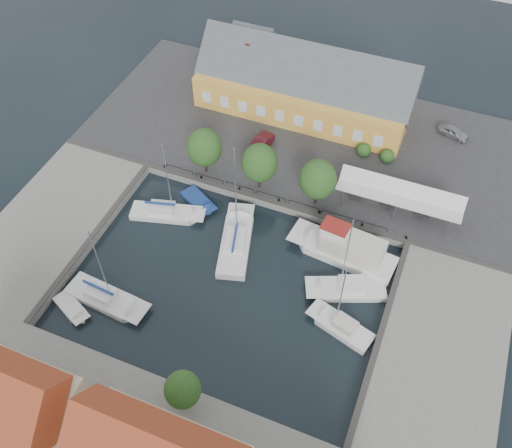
{
  "coord_description": "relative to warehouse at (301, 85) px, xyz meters",
  "views": [
    {
      "loc": [
        15.52,
        -32.28,
        49.88
      ],
      "look_at": [
        0.0,
        6.0,
        1.5
      ],
      "focal_mm": 40.0,
      "sensor_mm": 36.0,
      "label": 1
    }
  ],
  "objects": [
    {
      "name": "west_quay",
      "position": [
        -19.4,
        -30.36,
        -3.93
      ],
      "size": [
        12.0,
        24.0,
        1.0
      ],
      "primitive_type": "cube",
      "color": "slate",
      "rests_on": "ground"
    },
    {
      "name": "west_boat_a",
      "position": [
        -8.1,
        -23.85,
        -4.16
      ],
      "size": [
        9.03,
        4.7,
        11.61
      ],
      "color": "white",
      "rests_on": "ground"
    },
    {
      "name": "tent_canopy",
      "position": [
        16.6,
        -13.86,
        -0.74
      ],
      "size": [
        14.0,
        4.0,
        2.83
      ],
      "color": "silver",
      "rests_on": "north_quay"
    },
    {
      "name": "launch_sw",
      "position": [
        -11.05,
        -38.83,
        -4.34
      ],
      "size": [
        4.91,
        3.51,
        0.98
      ],
      "color": "white",
      "rests_on": "ground"
    },
    {
      "name": "quay_edge_fittings",
      "position": [
        2.62,
        -23.61,
        -3.37
      ],
      "size": [
        56.0,
        24.72,
        0.4
      ],
      "color": "#383533",
      "rests_on": "north_quay"
    },
    {
      "name": "launch_nw",
      "position": [
        -5.53,
        -20.57,
        -4.34
      ],
      "size": [
        5.41,
        4.27,
        0.88
      ],
      "color": "navy",
      "rests_on": "ground"
    },
    {
      "name": "car_silver",
      "position": [
        20.48,
        1.6,
        -2.74
      ],
      "size": [
        4.32,
        2.72,
        1.37
      ],
      "primitive_type": "imported",
      "rotation": [
        0.0,
        0.0,
        1.28
      ],
      "color": "#999DA0",
      "rests_on": "north_quay"
    },
    {
      "name": "west_boat_d",
      "position": [
        -8.35,
        -36.61,
        -4.16
      ],
      "size": [
        9.51,
        3.56,
        12.32
      ],
      "color": "white",
      "rests_on": "ground"
    },
    {
      "name": "east_quay",
      "position": [
        24.6,
        -30.36,
        -3.93
      ],
      "size": [
        12.0,
        24.0,
        1.0
      ],
      "primitive_type": "cube",
      "color": "slate",
      "rests_on": "ground"
    },
    {
      "name": "east_boat_b",
      "position": [
        15.14,
        -30.72,
        -4.17
      ],
      "size": [
        7.31,
        4.21,
        9.8
      ],
      "color": "white",
      "rests_on": "ground"
    },
    {
      "name": "warehouse",
      "position": [
        0.0,
        0.0,
        0.0
      ],
      "size": [
        28.56,
        14.0,
        9.55
      ],
      "color": "gold",
      "rests_on": "north_quay"
    },
    {
      "name": "trawler",
      "position": [
        12.96,
        -21.78,
        -3.41
      ],
      "size": [
        12.45,
        4.91,
        5.0
      ],
      "color": "white",
      "rests_on": "ground"
    },
    {
      "name": "east_boat_a",
      "position": [
        14.45,
        -26.13,
        -4.17
      ],
      "size": [
        8.76,
        5.78,
        11.91
      ],
      "color": "white",
      "rests_on": "ground"
    },
    {
      "name": "north_quay",
      "position": [
        2.6,
        -5.36,
        -3.93
      ],
      "size": [
        56.0,
        26.0,
        1.0
      ],
      "primitive_type": "cube",
      "color": "#2D2D30",
      "rests_on": "ground"
    },
    {
      "name": "center_sailboat",
      "position": [
        1.21,
        -24.87,
        -4.07
      ],
      "size": [
        5.74,
        10.68,
        14.03
      ],
      "color": "white",
      "rests_on": "ground"
    },
    {
      "name": "car_red",
      "position": [
        -1.81,
        -10.21,
        -2.64
      ],
      "size": [
        2.51,
        5.01,
        1.58
      ],
      "primitive_type": "imported",
      "rotation": [
        0.0,
        0.0,
        -0.18
      ],
      "color": "maroon",
      "rests_on": "north_quay"
    },
    {
      "name": "ground",
      "position": [
        2.6,
        -28.36,
        -4.43
      ],
      "size": [
        140.0,
        140.0,
        0.0
      ],
      "primitive_type": "plane",
      "color": "black",
      "rests_on": "ground"
    },
    {
      "name": "quay_trees",
      "position": [
        0.6,
        -16.36,
        0.45
      ],
      "size": [
        18.2,
        4.2,
        6.3
      ],
      "color": "black",
      "rests_on": "north_quay"
    }
  ]
}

